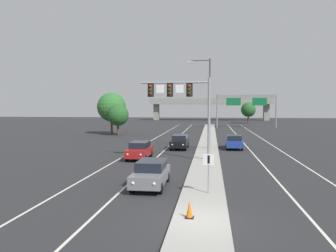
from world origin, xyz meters
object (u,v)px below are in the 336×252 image
at_px(car_oncoming_red, 140,150).
at_px(highway_sign_gantry, 246,101).
at_px(overhead_signal_mast, 185,99).
at_px(street_lamp_median, 208,98).
at_px(tree_far_left_a, 118,115).
at_px(car_receding_blue, 234,142).
at_px(tree_far_left_c, 112,107).
at_px(traffic_cone_median_nose, 189,210).
at_px(car_oncoming_grey, 151,173).
at_px(tree_far_right_a, 248,110).
at_px(car_oncoming_black, 180,142).
at_px(median_sign_post, 209,167).

relative_size(car_oncoming_red, highway_sign_gantry, 0.34).
bearing_deg(overhead_signal_mast, street_lamp_median, 76.76).
bearing_deg(tree_far_left_a, car_oncoming_red, -69.52).
relative_size(car_receding_blue, tree_far_left_c, 0.62).
relative_size(street_lamp_median, traffic_cone_median_nose, 13.51).
distance_m(overhead_signal_mast, car_receding_blue, 11.41).
bearing_deg(car_oncoming_grey, tree_far_right_a, 79.65).
bearing_deg(car_receding_blue, car_oncoming_black, -172.24).
bearing_deg(median_sign_post, tree_far_right_a, 82.33).
bearing_deg(car_oncoming_black, car_oncoming_red, -111.35).
height_order(car_oncoming_grey, traffic_cone_median_nose, car_oncoming_grey).
bearing_deg(tree_far_right_a, car_receding_blue, -97.70).
bearing_deg(car_oncoming_black, tree_far_left_c, 126.75).
bearing_deg(tree_far_left_c, traffic_cone_median_nose, -68.77).
xyz_separation_m(car_oncoming_black, tree_far_left_c, (-13.65, 18.28, 3.90)).
bearing_deg(tree_far_left_c, median_sign_post, -65.75).
relative_size(median_sign_post, car_oncoming_red, 0.49).
relative_size(median_sign_post, street_lamp_median, 0.22).
distance_m(street_lamp_median, car_oncoming_black, 5.89).
height_order(traffic_cone_median_nose, tree_far_right_a, tree_far_right_a).
distance_m(car_oncoming_grey, car_oncoming_red, 10.78).
bearing_deg(tree_far_left_c, tree_far_left_a, -49.74).
height_order(traffic_cone_median_nose, tree_far_left_c, tree_far_left_c).
bearing_deg(traffic_cone_median_nose, car_oncoming_black, 96.43).
distance_m(street_lamp_median, tree_far_left_a, 22.46).
xyz_separation_m(overhead_signal_mast, highway_sign_gantry, (10.11, 46.92, 0.71)).
xyz_separation_m(car_oncoming_black, tree_far_right_a, (13.96, 58.54, 3.09)).
xyz_separation_m(overhead_signal_mast, car_oncoming_black, (-1.23, 8.35, -4.64)).
bearing_deg(street_lamp_median, car_oncoming_grey, -100.08).
relative_size(overhead_signal_mast, car_receding_blue, 1.60).
bearing_deg(street_lamp_median, car_oncoming_red, -129.46).
bearing_deg(car_oncoming_black, tree_far_left_a, 126.29).
distance_m(car_oncoming_black, tree_far_left_c, 23.15).
bearing_deg(highway_sign_gantry, tree_far_right_a, 82.54).
xyz_separation_m(car_oncoming_black, tree_far_left_a, (-11.94, 16.26, 2.57)).
xyz_separation_m(tree_far_right_a, tree_far_left_c, (-27.61, -40.26, 0.82)).
relative_size(car_oncoming_grey, tree_far_left_c, 0.62).
xyz_separation_m(overhead_signal_mast, median_sign_post, (2.20, -11.30, -3.87)).
bearing_deg(street_lamp_median, overhead_signal_mast, -103.24).
distance_m(median_sign_post, car_oncoming_red, 13.62).
bearing_deg(car_oncoming_black, tree_far_right_a, 76.59).
bearing_deg(median_sign_post, car_oncoming_grey, 155.06).
bearing_deg(car_receding_blue, tree_far_left_a, 139.57).
height_order(median_sign_post, car_receding_blue, median_sign_post).
bearing_deg(traffic_cone_median_nose, median_sign_post, 79.53).
relative_size(car_receding_blue, traffic_cone_median_nose, 6.08).
bearing_deg(highway_sign_gantry, car_oncoming_black, -106.39).
xyz_separation_m(car_receding_blue, tree_far_right_a, (7.80, 57.70, 3.09)).
bearing_deg(street_lamp_median, traffic_cone_median_nose, -91.15).
bearing_deg(car_oncoming_red, car_oncoming_grey, -73.97).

